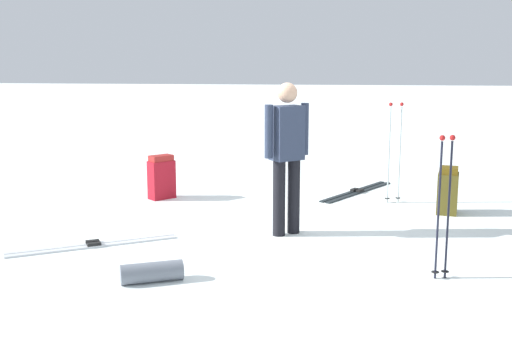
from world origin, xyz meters
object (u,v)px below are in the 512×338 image
object	(u,v)px
skier_standing	(287,150)
ski_poles_planted_near	(395,148)
backpack_bright	(448,191)
ski_pair_near	(93,245)
backpack_large_dark	(162,177)
sleeping_mat_rolled	(152,272)
ski_pair_far	(357,191)
ski_poles_planted_far	(444,200)

from	to	relation	value
skier_standing	ski_poles_planted_near	bearing A→B (deg)	-127.83
backpack_bright	ski_poles_planted_near	distance (m)	0.95
ski_pair_near	backpack_large_dark	size ratio (longest dim) A/B	2.60
ski_pair_near	backpack_bright	bearing A→B (deg)	-154.38
sleeping_mat_rolled	ski_poles_planted_near	bearing A→B (deg)	-125.38
ski_pair_near	backpack_bright	size ratio (longest dim) A/B	2.69
ski_pair_near	skier_standing	bearing A→B (deg)	-160.48
ski_pair_far	ski_poles_planted_near	distance (m)	1.07
backpack_large_dark	ski_poles_planted_far	size ratio (longest dim) A/B	0.48
skier_standing	backpack_large_dark	bearing A→B (deg)	-40.30
ski_pair_far	sleeping_mat_rolled	distance (m)	4.46
backpack_bright	sleeping_mat_rolled	world-z (taller)	backpack_bright
backpack_large_dark	ski_pair_near	bearing A→B (deg)	87.12
backpack_bright	ski_poles_planted_far	bearing A→B (deg)	78.76
ski_pair_far	ski_poles_planted_near	xyz separation A→B (m)	(-0.46, 0.60, 0.75)
ski_pair_far	backpack_large_dark	xyz separation A→B (m)	(2.76, 0.74, 0.29)
backpack_large_dark	backpack_bright	xyz separation A→B (m)	(-3.86, 0.40, -0.01)
backpack_bright	sleeping_mat_rolled	bearing A→B (deg)	43.27
ski_poles_planted_near	ski_poles_planted_far	distance (m)	3.00
backpack_large_dark	ski_pair_far	bearing A→B (deg)	-164.97
backpack_large_dark	ski_poles_planted_far	xyz separation A→B (m)	(-3.37, 2.86, 0.42)
backpack_bright	backpack_large_dark	bearing A→B (deg)	-5.86
ski_poles_planted_near	ski_pair_far	bearing A→B (deg)	-52.73
backpack_bright	skier_standing	bearing A→B (deg)	31.21
skier_standing	ski_poles_planted_near	xyz separation A→B (m)	(-1.34, -1.73, -0.19)
sleeping_mat_rolled	backpack_large_dark	bearing A→B (deg)	-76.14
skier_standing	backpack_large_dark	size ratio (longest dim) A/B	2.74
ski_pair_near	backpack_bright	world-z (taller)	backpack_bright
ski_pair_far	ski_poles_planted_far	distance (m)	3.72
ski_pair_far	ski_poles_planted_near	world-z (taller)	ski_poles_planted_near
ski_pair_near	ski_pair_far	size ratio (longest dim) A/B	1.00
ski_poles_planted_near	ski_pair_near	bearing A→B (deg)	36.14
ski_pair_near	backpack_bright	distance (m)	4.41
ski_pair_far	sleeping_mat_rolled	bearing A→B (deg)	63.96
ski_pair_far	ski_poles_planted_far	size ratio (longest dim) A/B	1.23
backpack_large_dark	ski_poles_planted_near	bearing A→B (deg)	-177.54
backpack_large_dark	backpack_bright	world-z (taller)	backpack_large_dark
skier_standing	backpack_large_dark	xyz separation A→B (m)	(1.88, -1.59, -0.65)
skier_standing	backpack_bright	size ratio (longest dim) A/B	2.83
ski_pair_far	backpack_bright	size ratio (longest dim) A/B	2.68
ski_pair_near	backpack_large_dark	distance (m)	2.32
ski_pair_far	skier_standing	bearing A→B (deg)	69.24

